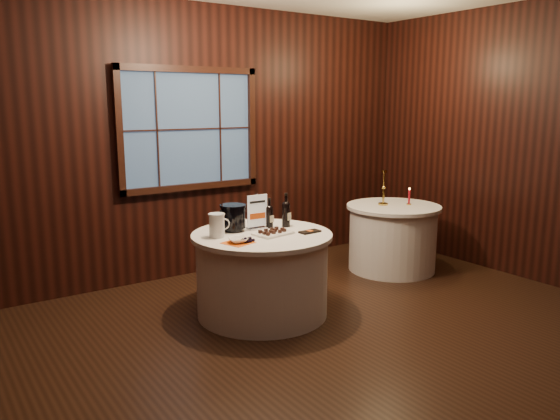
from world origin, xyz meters
TOP-DOWN VIEW (x-y plane):
  - ground at (0.00, 0.00)m, footprint 6.00×6.00m
  - back_wall at (0.00, 2.48)m, footprint 6.00×0.10m
  - main_table at (0.00, 1.00)m, footprint 1.28×1.28m
  - side_table at (2.00, 1.30)m, footprint 1.08×1.08m
  - sign_stand at (0.05, 1.16)m, footprint 0.21×0.11m
  - port_bottle_left at (0.17, 1.14)m, footprint 0.07×0.07m
  - port_bottle_right at (0.33, 1.09)m, footprint 0.08×0.09m
  - ice_bucket at (-0.17, 1.23)m, footprint 0.24×0.24m
  - chocolate_plate at (0.05, 0.90)m, footprint 0.36×0.27m
  - chocolate_box at (0.37, 0.77)m, footprint 0.20×0.11m
  - grape_bunch at (-0.27, 0.79)m, footprint 0.18×0.08m
  - glass_pitcher at (-0.40, 1.10)m, footprint 0.20×0.15m
  - orange_napkin at (-0.35, 0.82)m, footprint 0.27×0.27m
  - cracker_bowl at (-0.35, 0.82)m, footprint 0.20×0.20m
  - brass_candlestick at (1.91, 1.38)m, footprint 0.11×0.11m
  - red_candle at (2.16, 1.22)m, footprint 0.05×0.05m

SIDE VIEW (x-z plane):
  - ground at x=0.00m, z-range 0.00..0.00m
  - main_table at x=0.00m, z-range 0.00..0.77m
  - side_table at x=2.00m, z-range 0.00..0.77m
  - orange_napkin at x=-0.35m, z-range 0.77..0.77m
  - chocolate_box at x=0.37m, z-range 0.77..0.79m
  - chocolate_plate at x=0.05m, z-range 0.77..0.81m
  - grape_bunch at x=-0.27m, z-range 0.77..0.81m
  - cracker_bowl at x=-0.35m, z-range 0.77..0.81m
  - red_candle at x=2.16m, z-range 0.75..0.95m
  - glass_pitcher at x=-0.40m, z-range 0.77..0.98m
  - sign_stand at x=0.05m, z-range 0.72..1.05m
  - port_bottle_left at x=0.17m, z-range 0.75..1.04m
  - ice_bucket at x=-0.17m, z-range 0.78..1.02m
  - port_bottle_right at x=0.33m, z-range 0.75..1.07m
  - brass_candlestick at x=1.91m, z-range 0.71..1.12m
  - back_wall at x=0.00m, z-range 0.04..3.04m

